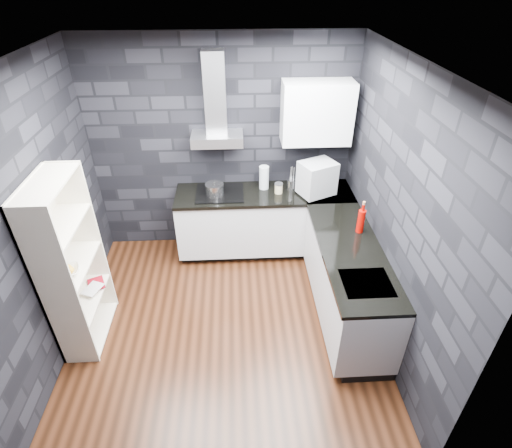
{
  "coord_description": "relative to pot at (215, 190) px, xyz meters",
  "views": [
    {
      "loc": [
        0.16,
        -3.02,
        3.34
      ],
      "look_at": [
        0.35,
        0.45,
        1.0
      ],
      "focal_mm": 28.0,
      "sensor_mm": 36.0,
      "label": 1
    }
  ],
  "objects": [
    {
      "name": "ground",
      "position": [
        0.11,
        -1.26,
        -0.98
      ],
      "size": [
        3.2,
        3.2,
        0.0
      ],
      "primitive_type": "plane",
      "color": "#3E1E0F"
    },
    {
      "name": "ceiling",
      "position": [
        0.11,
        -1.26,
        1.72
      ],
      "size": [
        3.2,
        3.2,
        0.0
      ],
      "primitive_type": "plane",
      "rotation": [
        3.14,
        0.0,
        0.0
      ],
      "color": "silver"
    },
    {
      "name": "wall_back",
      "position": [
        0.11,
        0.37,
        0.37
      ],
      "size": [
        3.2,
        0.05,
        2.7
      ],
      "primitive_type": "cube",
      "color": "black",
      "rests_on": "ground"
    },
    {
      "name": "wall_front",
      "position": [
        0.11,
        -2.88,
        0.37
      ],
      "size": [
        3.2,
        0.05,
        2.7
      ],
      "primitive_type": "cube",
      "color": "black",
      "rests_on": "ground"
    },
    {
      "name": "wall_left",
      "position": [
        -1.52,
        -1.26,
        0.37
      ],
      "size": [
        0.05,
        3.2,
        2.7
      ],
      "primitive_type": "cube",
      "color": "black",
      "rests_on": "ground"
    },
    {
      "name": "wall_right",
      "position": [
        1.73,
        -1.26,
        0.37
      ],
      "size": [
        0.05,
        3.2,
        2.7
      ],
      "primitive_type": "cube",
      "color": "black",
      "rests_on": "ground"
    },
    {
      "name": "toekick_back",
      "position": [
        0.61,
        0.08,
        -0.93
      ],
      "size": [
        2.18,
        0.5,
        0.1
      ],
      "primitive_type": "cube",
      "color": "black",
      "rests_on": "ground"
    },
    {
      "name": "toekick_right",
      "position": [
        1.45,
        -1.16,
        -0.93
      ],
      "size": [
        0.5,
        1.78,
        0.1
      ],
      "primitive_type": "cube",
      "color": "black",
      "rests_on": "ground"
    },
    {
      "name": "counter_back_cab",
      "position": [
        0.61,
        0.04,
        -0.5
      ],
      "size": [
        2.2,
        0.6,
        0.76
      ],
      "primitive_type": "cube",
      "color": "silver",
      "rests_on": "ground"
    },
    {
      "name": "counter_right_cab",
      "position": [
        1.41,
        -1.16,
        -0.5
      ],
      "size": [
        0.6,
        1.8,
        0.76
      ],
      "primitive_type": "cube",
      "color": "silver",
      "rests_on": "ground"
    },
    {
      "name": "counter_back_top",
      "position": [
        0.61,
        0.03,
        -0.1
      ],
      "size": [
        2.2,
        0.62,
        0.04
      ],
      "primitive_type": "cube",
      "color": "black",
      "rests_on": "counter_back_cab"
    },
    {
      "name": "counter_right_top",
      "position": [
        1.4,
        -1.16,
        -0.1
      ],
      "size": [
        0.62,
        1.8,
        0.04
      ],
      "primitive_type": "cube",
      "color": "black",
      "rests_on": "counter_right_cab"
    },
    {
      "name": "counter_corner_top",
      "position": [
        1.41,
        0.04,
        -0.1
      ],
      "size": [
        0.62,
        0.62,
        0.04
      ],
      "primitive_type": "cube",
      "color": "black",
      "rests_on": "counter_right_cab"
    },
    {
      "name": "hood_body",
      "position": [
        0.06,
        0.17,
        0.58
      ],
      "size": [
        0.6,
        0.34,
        0.12
      ],
      "primitive_type": "cube",
      "color": "silver",
      "rests_on": "wall_back"
    },
    {
      "name": "hood_chimney",
      "position": [
        0.06,
        0.24,
        1.09
      ],
      "size": [
        0.24,
        0.2,
        0.9
      ],
      "primitive_type": "cube",
      "color": "silver",
      "rests_on": "hood_body"
    },
    {
      "name": "upper_cabinet",
      "position": [
        1.21,
        0.17,
        0.87
      ],
      "size": [
        0.8,
        0.35,
        0.7
      ],
      "primitive_type": "cube",
      "color": "white",
      "rests_on": "wall_back"
    },
    {
      "name": "cooktop",
      "position": [
        0.06,
        0.04,
        -0.07
      ],
      "size": [
        0.58,
        0.5,
        0.01
      ],
      "primitive_type": "cube",
      "color": "black",
      "rests_on": "counter_back_top"
    },
    {
      "name": "sink_rim",
      "position": [
        1.41,
        -1.66,
        -0.08
      ],
      "size": [
        0.44,
        0.4,
        0.01
      ],
      "primitive_type": "cube",
      "color": "silver",
      "rests_on": "counter_right_top"
    },
    {
      "name": "pot",
      "position": [
        0.0,
        0.0,
        0.0
      ],
      "size": [
        0.29,
        0.29,
        0.13
      ],
      "primitive_type": "cylinder",
      "rotation": [
        0.0,
        0.0,
        -0.43
      ],
      "color": "#B7B6BB",
      "rests_on": "cooktop"
    },
    {
      "name": "glass_vase",
      "position": [
        0.61,
        0.15,
        0.07
      ],
      "size": [
        0.13,
        0.13,
        0.29
      ],
      "primitive_type": "cylinder",
      "rotation": [
        0.0,
        0.0,
        0.06
      ],
      "color": "silver",
      "rests_on": "counter_back_top"
    },
    {
      "name": "storage_jar",
      "position": [
        0.78,
        0.02,
        -0.02
      ],
      "size": [
        0.1,
        0.1,
        0.12
      ],
      "primitive_type": "cylinder",
      "rotation": [
        0.0,
        0.0,
        0.01
      ],
      "color": "tan",
      "rests_on": "counter_back_top"
    },
    {
      "name": "utensil_crock",
      "position": [
        0.95,
        0.08,
        -0.01
      ],
      "size": [
        0.11,
        0.11,
        0.14
      ],
      "primitive_type": "cylinder",
      "rotation": [
        0.0,
        0.0,
        0.0
      ],
      "color": "#B7B6BB",
      "rests_on": "counter_back_top"
    },
    {
      "name": "appliance_garage",
      "position": [
        1.23,
        -0.05,
        0.15
      ],
      "size": [
        0.5,
        0.45,
        0.4
      ],
      "primitive_type": "cube",
      "rotation": [
        0.0,
        0.0,
        0.43
      ],
      "color": "#A5A8AB",
      "rests_on": "counter_back_top"
    },
    {
      "name": "red_bottle",
      "position": [
        1.56,
        -0.86,
        0.05
      ],
      "size": [
        0.09,
        0.09,
        0.26
      ],
      "primitive_type": "cylinder",
      "rotation": [
        0.0,
        0.0,
        0.29
      ],
      "color": "#980601",
      "rests_on": "counter_right_top"
    },
    {
      "name": "bookshelf",
      "position": [
        -1.31,
        -1.28,
        -0.08
      ],
      "size": [
        0.57,
        0.87,
        1.8
      ],
      "primitive_type": "cube",
      "rotation": [
        0.0,
        0.0,
        0.32
      ],
      "color": "silver",
      "rests_on": "ground"
    },
    {
      "name": "fruit_bowl",
      "position": [
        -1.31,
        -1.39,
        -0.04
      ],
      "size": [
        0.27,
        0.27,
        0.06
      ],
      "primitive_type": "imported",
      "rotation": [
        0.0,
        0.0,
        0.26
      ],
      "color": "white",
      "rests_on": "bookshelf"
    },
    {
      "name": "book_red",
      "position": [
        -1.31,
        -1.1,
        -0.4
      ],
      "size": [
        0.15,
        0.08,
        0.21
      ],
      "primitive_type": "imported",
      "rotation": [
        0.0,
        0.0,
        0.42
      ],
      "color": "maroon",
      "rests_on": "bookshelf"
    },
    {
      "name": "book_second",
      "position": [
        -1.31,
        -1.14,
        -0.38
      ],
      "size": [
        0.14,
        0.07,
        0.2
      ],
      "primitive_type": "imported",
      "rotation": [
        0.0,
        0.0,
        -0.4
      ],
      "color": "#B2B2B2",
      "rests_on": "bookshelf"
    }
  ]
}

